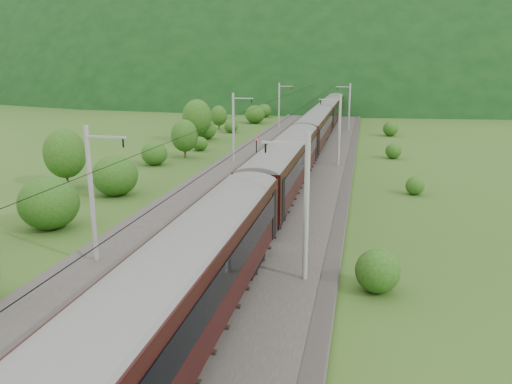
# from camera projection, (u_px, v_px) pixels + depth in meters

# --- Properties ---
(ground) EXTENTS (600.00, 600.00, 0.00)m
(ground) POSITION_uv_depth(u_px,v_px,m) (196.00, 274.00, 28.47)
(ground) COLOR #264A17
(ground) RESTS_ON ground
(railbed) EXTENTS (14.00, 220.00, 0.30)m
(railbed) POSITION_uv_depth(u_px,v_px,m) (239.00, 219.00, 37.89)
(railbed) COLOR #38332D
(railbed) RESTS_ON ground
(track_left) EXTENTS (2.40, 220.00, 0.27)m
(track_left) POSITION_uv_depth(u_px,v_px,m) (209.00, 215.00, 38.33)
(track_left) COLOR #513223
(track_left) RESTS_ON railbed
(track_right) EXTENTS (2.40, 220.00, 0.27)m
(track_right) POSITION_uv_depth(u_px,v_px,m) (270.00, 219.00, 37.34)
(track_right) COLOR #513223
(track_right) RESTS_ON railbed
(catenary_left) EXTENTS (2.54, 192.28, 8.00)m
(catenary_left) POSITION_uv_depth(u_px,v_px,m) (234.00, 126.00, 58.87)
(catenary_left) COLOR gray
(catenary_left) RESTS_ON railbed
(catenary_right) EXTENTS (2.54, 192.28, 8.00)m
(catenary_right) POSITION_uv_depth(u_px,v_px,m) (339.00, 128.00, 56.35)
(catenary_right) COLOR gray
(catenary_right) RESTS_ON railbed
(overhead_wires) EXTENTS (4.83, 198.00, 0.03)m
(overhead_wires) POSITION_uv_depth(u_px,v_px,m) (238.00, 128.00, 36.15)
(overhead_wires) COLOR black
(overhead_wires) RESTS_ON ground
(mountain_main) EXTENTS (504.00, 360.00, 244.00)m
(mountain_main) POSITION_uv_depth(u_px,v_px,m) (350.00, 85.00, 274.43)
(mountain_main) COLOR black
(mountain_main) RESTS_ON ground
(mountain_ridge) EXTENTS (336.00, 280.00, 132.00)m
(mountain_ridge) POSITION_uv_depth(u_px,v_px,m) (172.00, 81.00, 336.95)
(mountain_ridge) COLOR black
(mountain_ridge) RESTS_ON ground
(train) EXTENTS (3.29, 183.93, 5.74)m
(train) POSITION_uv_depth(u_px,v_px,m) (314.00, 123.00, 66.62)
(train) COLOR black
(train) RESTS_ON ground
(hazard_post_near) EXTENTS (0.17, 0.17, 1.57)m
(hazard_post_near) POSITION_uv_depth(u_px,v_px,m) (311.00, 123.00, 91.55)
(hazard_post_near) COLOR red
(hazard_post_near) RESTS_ON railbed
(hazard_post_far) EXTENTS (0.18, 0.18, 1.67)m
(hazard_post_far) POSITION_uv_depth(u_px,v_px,m) (291.00, 149.00, 62.84)
(hazard_post_far) COLOR red
(hazard_post_far) RESTS_ON railbed
(signal) EXTENTS (0.23, 0.23, 2.10)m
(signal) POSITION_uv_depth(u_px,v_px,m) (256.00, 145.00, 63.40)
(signal) COLOR black
(signal) RESTS_ON railbed
(vegetation_left) EXTENTS (12.90, 143.25, 7.06)m
(vegetation_left) POSITION_uv_depth(u_px,v_px,m) (117.00, 158.00, 48.28)
(vegetation_left) COLOR #1A4412
(vegetation_left) RESTS_ON ground
(vegetation_right) EXTENTS (5.78, 105.12, 3.13)m
(vegetation_right) POSITION_uv_depth(u_px,v_px,m) (421.00, 384.00, 16.60)
(vegetation_right) COLOR #1A4412
(vegetation_right) RESTS_ON ground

